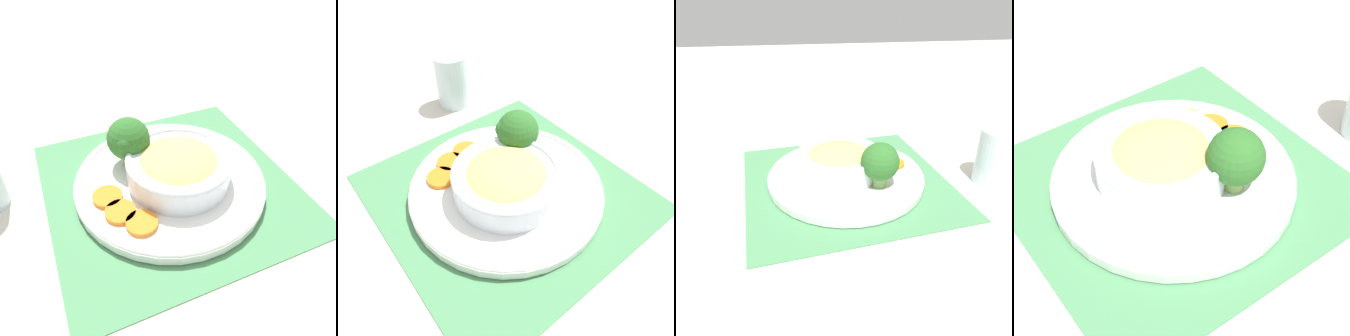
# 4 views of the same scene
# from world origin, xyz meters

# --- Properties ---
(ground_plane) EXTENTS (4.00, 4.00, 0.00)m
(ground_plane) POSITION_xyz_m (0.00, 0.00, 0.00)
(ground_plane) COLOR beige
(placemat) EXTENTS (0.45, 0.46, 0.00)m
(placemat) POSITION_xyz_m (0.00, 0.00, 0.00)
(placemat) COLOR #4C8C59
(placemat) RESTS_ON ground_plane
(plate) EXTENTS (0.33, 0.33, 0.02)m
(plate) POSITION_xyz_m (0.00, 0.00, 0.02)
(plate) COLOR white
(plate) RESTS_ON placemat
(bowl) EXTENTS (0.18, 0.18, 0.06)m
(bowl) POSITION_xyz_m (-0.01, -0.01, 0.05)
(bowl) COLOR silver
(bowl) RESTS_ON plate
(broccoli_floret) EXTENTS (0.07, 0.07, 0.09)m
(broccoli_floret) POSITION_xyz_m (0.06, 0.06, 0.07)
(broccoli_floret) COLOR #759E51
(broccoli_floret) RESTS_ON plate
(carrot_slice_near) EXTENTS (0.05, 0.05, 0.01)m
(carrot_slice_near) POSITION_xyz_m (-0.02, 0.11, 0.02)
(carrot_slice_near) COLOR orange
(carrot_slice_near) RESTS_ON plate
(carrot_slice_middle) EXTENTS (0.05, 0.05, 0.01)m
(carrot_slice_middle) POSITION_xyz_m (-0.06, 0.10, 0.02)
(carrot_slice_middle) COLOR orange
(carrot_slice_middle) RESTS_ON plate
(carrot_slice_far) EXTENTS (0.05, 0.05, 0.01)m
(carrot_slice_far) POSITION_xyz_m (-0.09, 0.07, 0.02)
(carrot_slice_far) COLOR orange
(carrot_slice_far) RESTS_ON plate
(water_glass) EXTENTS (0.07, 0.07, 0.12)m
(water_glass) POSITION_xyz_m (0.05, 0.30, 0.05)
(water_glass) COLOR silver
(water_glass) RESTS_ON ground_plane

